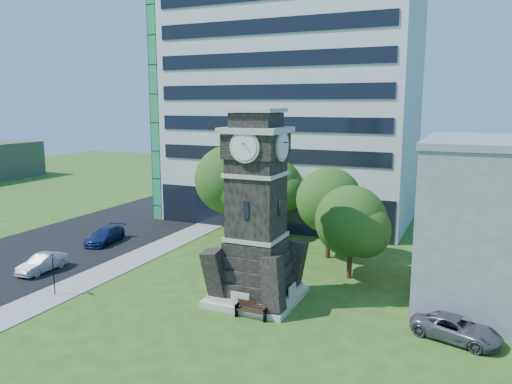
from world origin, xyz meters
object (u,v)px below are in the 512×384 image
at_px(car_street_north, 105,236).
at_px(car_east_lot, 456,329).
at_px(clock_tower, 256,220).
at_px(street_sign, 53,270).
at_px(park_bench, 251,309).
at_px(car_street_mid, 42,263).

relative_size(car_street_north, car_east_lot, 1.03).
xyz_separation_m(clock_tower, street_sign, (-12.46, -4.74, -3.52)).
xyz_separation_m(park_bench, street_sign, (-13.35, -2.00, 1.23)).
distance_m(car_street_mid, park_bench, 17.86).
xyz_separation_m(car_street_mid, car_street_north, (-1.02, 8.18, 0.03)).
relative_size(car_street_north, park_bench, 2.43).
distance_m(clock_tower, car_street_north, 19.69).
relative_size(car_street_north, street_sign, 1.68).
xyz_separation_m(clock_tower, car_street_mid, (-16.93, -1.53, -4.62)).
bearing_deg(street_sign, park_bench, 27.83).
height_order(car_street_mid, park_bench, car_street_mid).
distance_m(clock_tower, street_sign, 13.79).
distance_m(car_street_mid, car_east_lot, 28.99).
bearing_deg(car_east_lot, street_sign, 115.99).
height_order(car_street_north, park_bench, car_street_north).
bearing_deg(street_sign, car_street_mid, 163.66).
height_order(car_street_mid, car_east_lot, car_street_mid).
relative_size(car_east_lot, park_bench, 2.36).
xyz_separation_m(clock_tower, park_bench, (0.89, -2.74, -4.75)).
height_order(clock_tower, car_street_north, clock_tower).
bearing_deg(car_street_mid, clock_tower, 4.71).
relative_size(clock_tower, car_east_lot, 2.66).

